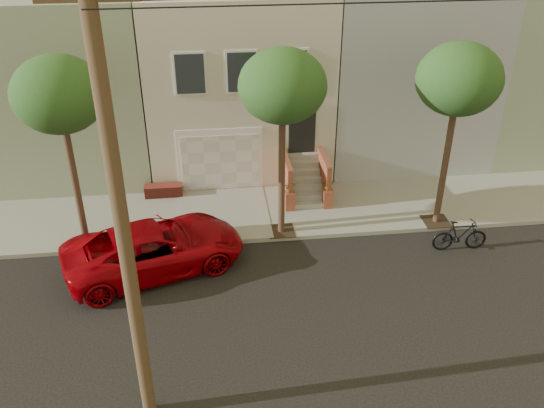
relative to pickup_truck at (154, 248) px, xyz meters
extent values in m
plane|color=black|center=(3.15, -2.45, -0.77)|extent=(90.00, 90.00, 0.00)
cube|color=gray|center=(3.15, 2.90, -0.69)|extent=(40.00, 3.70, 0.15)
cube|color=#BEB4A2|center=(3.15, 8.75, 2.88)|extent=(7.00, 8.00, 7.00)
cube|color=gray|center=(-3.65, 8.75, 2.88)|extent=(6.50, 8.00, 7.00)
cube|color=#9C9FA5|center=(9.95, 8.75, 2.88)|extent=(6.50, 8.00, 7.00)
cube|color=gray|center=(16.45, 8.75, 2.88)|extent=(6.50, 8.00, 7.00)
cube|color=silver|center=(2.25, 4.77, 0.63)|extent=(3.20, 0.12, 2.50)
cube|color=silver|center=(2.25, 4.71, 0.53)|extent=(2.90, 0.06, 2.20)
cube|color=gray|center=(2.25, 2.90, -0.61)|extent=(3.20, 3.70, 0.02)
cube|color=maroon|center=(0.05, 4.45, -0.40)|extent=(1.40, 0.45, 0.44)
cube|color=black|center=(5.35, 4.72, 1.78)|extent=(1.00, 0.06, 2.00)
cube|color=#3F4751|center=(1.35, 4.72, 3.98)|extent=(1.00, 0.06, 1.40)
cube|color=silver|center=(1.35, 4.74, 3.98)|extent=(1.15, 0.05, 1.55)
cube|color=#3F4751|center=(3.15, 4.72, 3.98)|extent=(1.00, 0.06, 1.40)
cube|color=silver|center=(3.15, 4.74, 3.98)|extent=(1.15, 0.05, 1.55)
cube|color=#3F4751|center=(4.95, 4.72, 3.98)|extent=(1.00, 0.06, 1.40)
cube|color=silver|center=(4.95, 4.74, 3.98)|extent=(1.15, 0.05, 1.55)
cube|color=gray|center=(5.35, 2.93, -0.52)|extent=(1.20, 0.28, 0.20)
cube|color=gray|center=(5.35, 3.21, -0.32)|extent=(1.20, 0.28, 0.20)
cube|color=gray|center=(5.35, 3.49, -0.12)|extent=(1.20, 0.28, 0.20)
cube|color=gray|center=(5.35, 3.77, 0.08)|extent=(1.20, 0.28, 0.20)
cube|color=gray|center=(5.35, 4.05, 0.28)|extent=(1.20, 0.28, 0.20)
cube|color=gray|center=(5.35, 4.33, 0.48)|extent=(1.20, 0.28, 0.20)
cube|color=gray|center=(5.35, 4.61, 0.68)|extent=(1.20, 0.28, 0.20)
cube|color=brown|center=(4.65, 3.77, 0.18)|extent=(0.18, 1.96, 1.60)
cube|color=brown|center=(6.05, 3.77, 0.18)|extent=(0.18, 1.96, 1.60)
cube|color=brown|center=(4.65, 2.89, -0.27)|extent=(0.35, 0.35, 0.70)
imported|color=#173F16|center=(4.65, 2.89, 0.31)|extent=(0.40, 0.35, 0.45)
cube|color=brown|center=(6.05, 2.89, -0.27)|extent=(0.35, 0.35, 0.70)
imported|color=#173F16|center=(6.05, 2.89, 0.31)|extent=(0.41, 0.35, 0.45)
cube|color=#2D2116|center=(-2.35, 1.45, -0.61)|extent=(0.90, 0.90, 0.02)
cylinder|color=#3A261A|center=(-2.35, 1.45, 1.48)|extent=(0.22, 0.22, 4.20)
ellipsoid|color=#173F16|center=(-2.35, 1.45, 4.53)|extent=(2.70, 2.57, 2.29)
cube|color=#2D2116|center=(4.15, 1.45, -0.61)|extent=(0.90, 0.90, 0.02)
cylinder|color=#3A261A|center=(4.15, 1.45, 1.48)|extent=(0.22, 0.22, 4.20)
ellipsoid|color=#173F16|center=(4.15, 1.45, 4.53)|extent=(2.70, 2.57, 2.29)
cube|color=#2D2116|center=(9.65, 1.45, -0.61)|extent=(0.90, 0.90, 0.02)
cylinder|color=#3A261A|center=(9.65, 1.45, 1.48)|extent=(0.22, 0.22, 4.20)
ellipsoid|color=#173F16|center=(9.65, 1.45, 4.53)|extent=(2.70, 2.57, 2.29)
cylinder|color=#422C1E|center=(0.15, -5.65, 4.23)|extent=(0.30, 0.30, 10.00)
imported|color=#95020A|center=(0.00, 0.00, 0.00)|extent=(6.05, 4.15, 1.54)
imported|color=black|center=(9.83, -0.11, -0.22)|extent=(1.84, 0.57, 1.09)
camera|label=1|loc=(1.88, -15.17, 10.14)|focal=38.36mm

